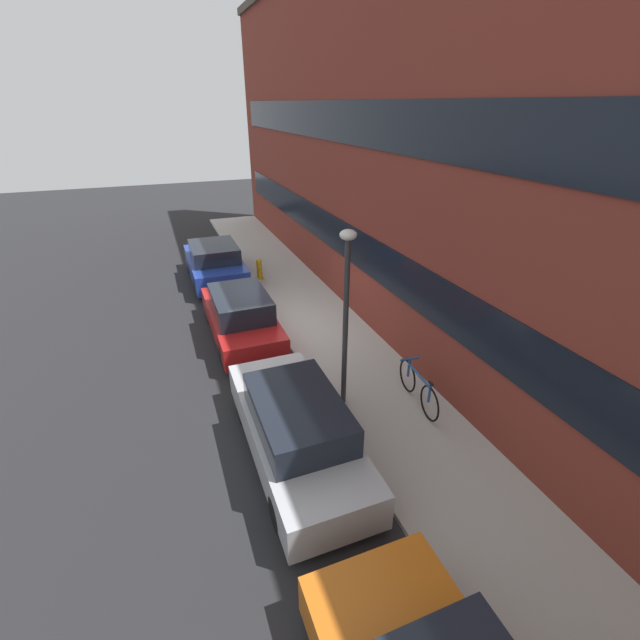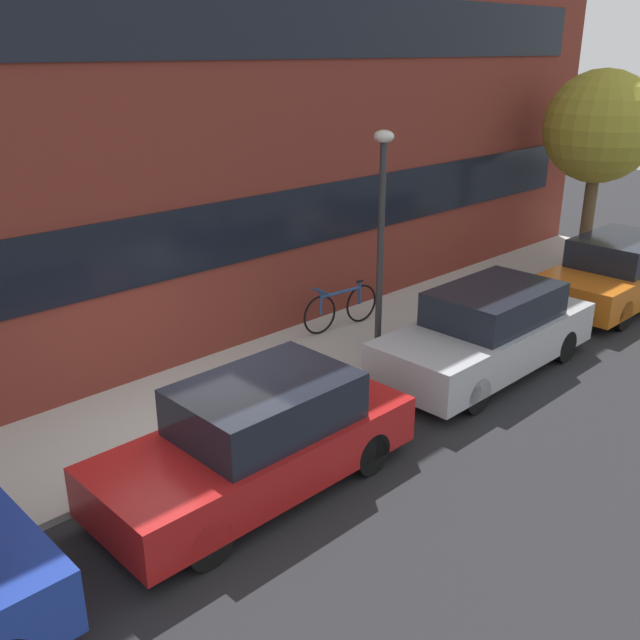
{
  "view_description": "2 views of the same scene",
  "coord_description": "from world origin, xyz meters",
  "px_view_note": "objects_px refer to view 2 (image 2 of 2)",
  "views": [
    {
      "loc": [
        10.62,
        -2.8,
        5.97
      ],
      "look_at": [
        1.92,
        0.54,
        1.22
      ],
      "focal_mm": 24.0,
      "sensor_mm": 36.0,
      "label": 1
    },
    {
      "loc": [
        -4.79,
        -6.96,
        5.11
      ],
      "look_at": [
        2.08,
        0.09,
        1.34
      ],
      "focal_mm": 40.0,
      "sensor_mm": 36.0,
      "label": 2
    }
  ],
  "objects_px": {
    "parked_car_red": "(259,439)",
    "street_tree": "(600,128)",
    "bicycle": "(341,307)",
    "lamp_post": "(381,220)",
    "parked_car_orange": "(617,272)",
    "parked_car_silver": "(488,332)"
  },
  "relations": [
    {
      "from": "parked_car_silver",
      "to": "lamp_post",
      "type": "height_order",
      "value": "lamp_post"
    },
    {
      "from": "bicycle",
      "to": "lamp_post",
      "type": "height_order",
      "value": "lamp_post"
    },
    {
      "from": "parked_car_orange",
      "to": "street_tree",
      "type": "xyz_separation_m",
      "value": [
        2.08,
        1.76,
        2.68
      ]
    },
    {
      "from": "parked_car_orange",
      "to": "lamp_post",
      "type": "relative_size",
      "value": 1.08
    },
    {
      "from": "parked_car_red",
      "to": "lamp_post",
      "type": "height_order",
      "value": "lamp_post"
    },
    {
      "from": "parked_car_red",
      "to": "bicycle",
      "type": "bearing_deg",
      "value": -146.6
    },
    {
      "from": "parked_car_red",
      "to": "parked_car_silver",
      "type": "relative_size",
      "value": 0.94
    },
    {
      "from": "lamp_post",
      "to": "parked_car_orange",
      "type": "bearing_deg",
      "value": -13.61
    },
    {
      "from": "parked_car_orange",
      "to": "street_tree",
      "type": "distance_m",
      "value": 3.82
    },
    {
      "from": "lamp_post",
      "to": "parked_car_red",
      "type": "bearing_deg",
      "value": -159.27
    },
    {
      "from": "parked_car_red",
      "to": "lamp_post",
      "type": "xyz_separation_m",
      "value": [
        3.8,
        1.44,
        1.84
      ]
    },
    {
      "from": "parked_car_red",
      "to": "street_tree",
      "type": "bearing_deg",
      "value": -171.56
    },
    {
      "from": "parked_car_orange",
      "to": "parked_car_silver",
      "type": "bearing_deg",
      "value": 0.0
    },
    {
      "from": "parked_car_silver",
      "to": "parked_car_orange",
      "type": "bearing_deg",
      "value": -180.0
    },
    {
      "from": "street_tree",
      "to": "lamp_post",
      "type": "bearing_deg",
      "value": -177.74
    },
    {
      "from": "bicycle",
      "to": "street_tree",
      "type": "bearing_deg",
      "value": 176.9
    },
    {
      "from": "parked_car_red",
      "to": "parked_car_orange",
      "type": "bearing_deg",
      "value": -180.0
    },
    {
      "from": "street_tree",
      "to": "parked_car_orange",
      "type": "bearing_deg",
      "value": -139.82
    },
    {
      "from": "bicycle",
      "to": "parked_car_red",
      "type": "bearing_deg",
      "value": 39.2
    },
    {
      "from": "bicycle",
      "to": "street_tree",
      "type": "xyz_separation_m",
      "value": [
        7.4,
        -1.16,
        2.86
      ]
    },
    {
      "from": "parked_car_red",
      "to": "street_tree",
      "type": "height_order",
      "value": "street_tree"
    },
    {
      "from": "parked_car_silver",
      "to": "parked_car_orange",
      "type": "distance_m",
      "value": 4.82
    }
  ]
}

